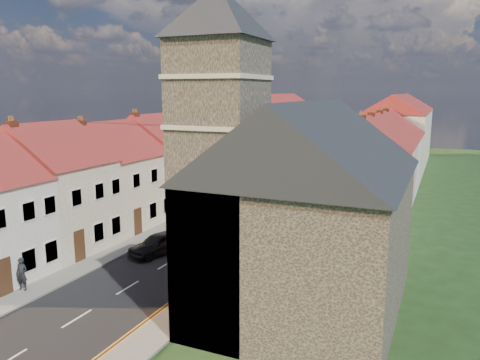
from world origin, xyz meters
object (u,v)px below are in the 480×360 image
Objects in this scene: car_far at (278,176)px; pedestrian_right at (289,220)px; car_distant at (321,159)px; car_near at (159,244)px; church at (296,197)px; lamppost at (213,172)px; pedestrian_left at (22,274)px.

car_far is 2.07× the size of pedestrian_right.
car_near is at bearing -102.12° from car_distant.
church reaches higher than lamppost.
lamppost is at bearing 120.17° from car_near.
pedestrian_right is at bearing 46.08° from pedestrian_left.
church is 13.83m from pedestrian_right.
pedestrian_left is at bearing -105.90° from car_distant.
lamppost is 20.97m from pedestrian_left.
pedestrian_left is at bearing 76.41° from pedestrian_right.
pedestrian_right reaches higher than pedestrian_left.
car_near is at bearing 54.89° from pedestrian_left.
pedestrian_left is 0.97× the size of pedestrian_right.
car_distant is (0.00, 44.01, -0.06)m from car_near.
lamppost is at bearing 128.30° from church.
pedestrian_right is at bearing 109.18° from church.
pedestrian_right is (6.60, 8.13, 0.32)m from car_near.
pedestrian_left reaches higher than car_far.
car_far is at bearing 74.41° from pedestrian_left.
church is at bearing 127.15° from pedestrian_right.
pedestrian_right reaches higher than car_distant.
pedestrian_left is at bearing -163.97° from church.
pedestrian_left is at bearing -105.91° from car_far.
lamppost is 13.07m from car_near.
church is at bearing -1.02° from car_near.
lamppost is 15.94m from car_far.
church is 12.70m from car_near.
church is 3.07× the size of car_distant.
car_far is 15.87m from car_distant.
church reaches higher than car_near.
lamppost reaches higher than pedestrian_right.
pedestrian_left is at bearing -93.03° from car_near.
car_distant is 2.60× the size of pedestrian_right.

